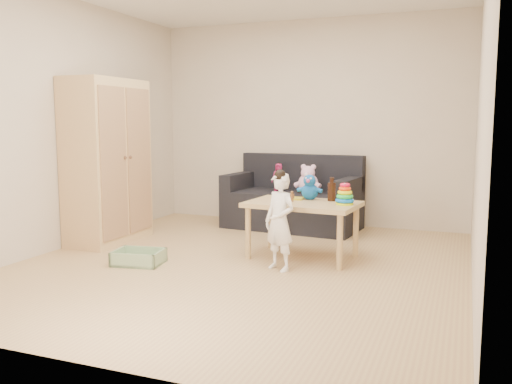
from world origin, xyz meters
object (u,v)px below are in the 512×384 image
at_px(wardrobe, 107,161).
at_px(play_table, 302,230).
at_px(sofa, 292,210).
at_px(toddler, 280,223).

xyz_separation_m(wardrobe, play_table, (2.20, 0.06, -0.61)).
bearing_deg(wardrobe, sofa, 40.93).
height_order(wardrobe, sofa, wardrobe).
bearing_deg(toddler, play_table, 106.99).
bearing_deg(wardrobe, toddler, -11.46).
xyz_separation_m(sofa, toddler, (0.48, -1.87, 0.20)).
relative_size(sofa, play_table, 1.55).
relative_size(wardrobe, sofa, 1.09).
bearing_deg(sofa, wardrobe, -133.86).
height_order(play_table, toddler, toddler).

